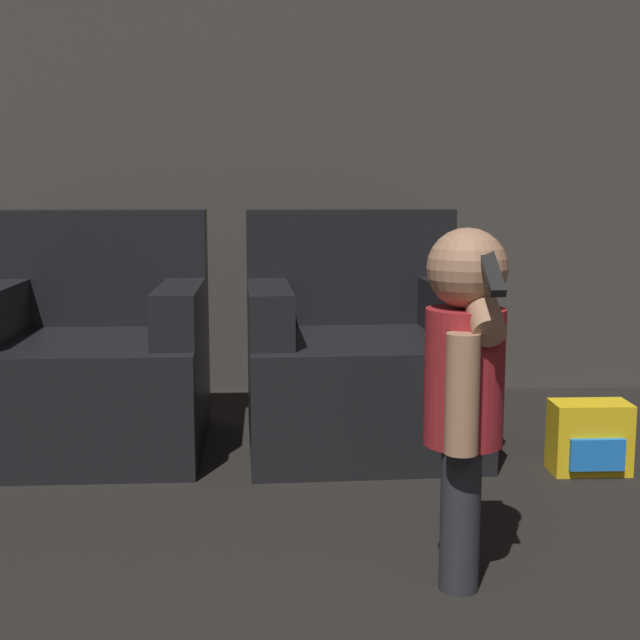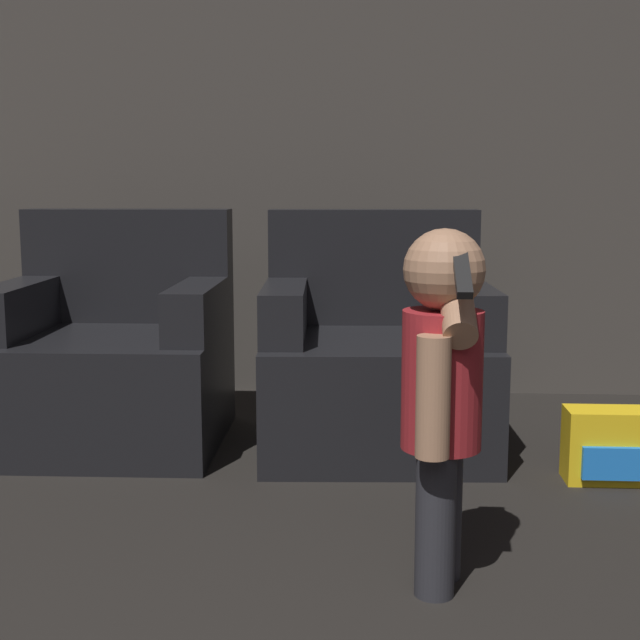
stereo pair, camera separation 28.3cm
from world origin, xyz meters
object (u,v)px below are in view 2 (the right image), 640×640
Objects in this scene: armchair_right at (376,364)px; toy_backpack at (605,446)px; person_toddler at (442,380)px; armchair_left at (114,361)px.

toy_backpack is at bearing -30.06° from armchair_right.
person_toddler reaches higher than toy_backpack.
armchair_left is at bearing -122.67° from person_toddler.
toy_backpack is at bearing -13.29° from armchair_left.
armchair_right is 1.00× the size of person_toddler.
armchair_right is 3.34× the size of toy_backpack.
person_toddler is at bearing -85.68° from armchair_right.
armchair_left is 1.05m from armchair_right.
person_toddler is 3.35× the size of toy_backpack.
armchair_right is (1.05, -0.00, 0.00)m from armchair_left.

